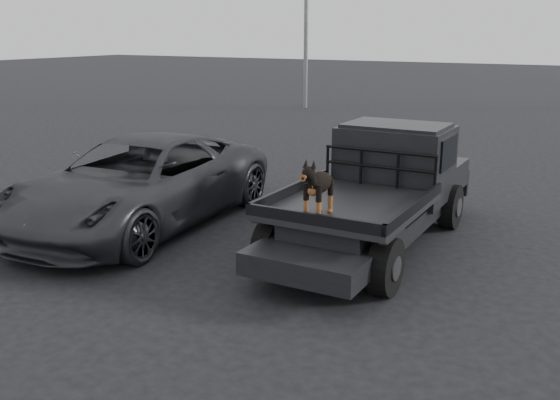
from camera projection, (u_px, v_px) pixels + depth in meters
The scene contains 6 objects.
ground at pixel (328, 298), 7.88m from camera, with size 120.00×120.00×0.00m, color black.
flatbed_ute at pixel (373, 217), 9.68m from camera, with size 2.00×5.40×0.92m, color black, non-canonical shape.
ute_cab at pixel (396, 150), 10.25m from camera, with size 1.72×1.30×0.88m, color black, non-canonical shape.
headache_rack at pixel (379, 169), 9.66m from camera, with size 1.80×0.08×0.55m, color black, non-canonical shape.
dog at pixel (319, 187), 8.12m from camera, with size 0.32×0.60×0.74m, color black, non-canonical shape.
parked_suv at pixel (140, 183), 10.64m from camera, with size 2.51×5.43×1.51m, color #2E2F34.
Camera 1 is at (3.01, -6.66, 3.27)m, focal length 40.00 mm.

